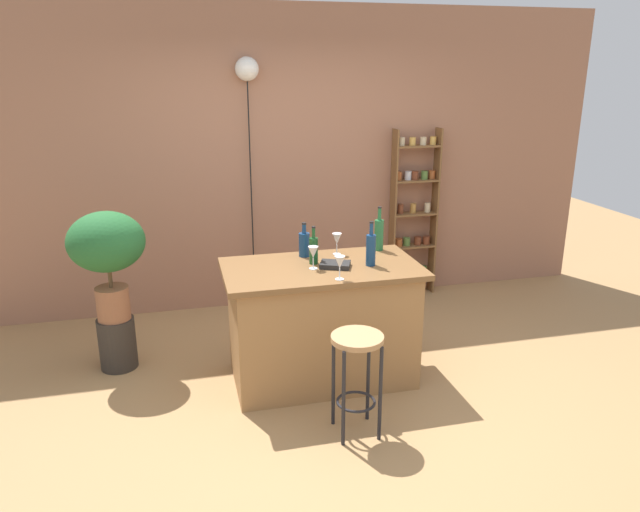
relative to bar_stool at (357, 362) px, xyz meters
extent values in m
plane|color=#A37A4C|center=(-0.04, 0.44, -0.50)|extent=(12.00, 12.00, 0.00)
cube|color=#9E6B51|center=(-0.04, 2.39, 0.90)|extent=(6.40, 0.10, 2.80)
cube|color=#9E7042|center=(-0.04, 0.74, -0.08)|extent=(1.30, 0.71, 0.85)
cube|color=brown|center=(-0.04, 0.74, 0.37)|extent=(1.41, 0.77, 0.04)
cylinder|color=black|center=(-0.12, -0.12, -0.18)|extent=(0.02, 0.02, 0.64)
cylinder|color=black|center=(0.12, -0.12, -0.18)|extent=(0.02, 0.02, 0.64)
cylinder|color=black|center=(-0.12, 0.12, -0.18)|extent=(0.02, 0.02, 0.64)
cylinder|color=black|center=(0.12, 0.12, -0.18)|extent=(0.02, 0.02, 0.64)
torus|color=black|center=(0.00, 0.00, -0.28)|extent=(0.25, 0.25, 0.02)
cylinder|color=tan|center=(0.00, 0.00, 0.16)|extent=(0.33, 0.33, 0.03)
cube|color=brown|center=(1.07, 2.25, 0.34)|extent=(0.02, 0.15, 1.68)
cube|color=brown|center=(1.52, 2.25, 0.34)|extent=(0.02, 0.15, 1.68)
cube|color=brown|center=(1.29, 2.25, -0.33)|extent=(0.43, 0.15, 0.02)
cylinder|color=silver|center=(1.15, 2.25, -0.27)|extent=(0.07, 0.07, 0.10)
cylinder|color=brown|center=(1.29, 2.24, -0.27)|extent=(0.07, 0.07, 0.10)
cylinder|color=#4C7033|center=(1.43, 2.24, -0.27)|extent=(0.07, 0.07, 0.10)
cube|color=brown|center=(1.29, 2.25, 0.01)|extent=(0.43, 0.15, 0.02)
cylinder|color=#994C23|center=(1.14, 2.24, 0.06)|extent=(0.07, 0.07, 0.08)
cylinder|color=#4C7033|center=(1.23, 2.25, 0.06)|extent=(0.07, 0.07, 0.08)
cylinder|color=brown|center=(1.35, 2.25, 0.06)|extent=(0.07, 0.07, 0.08)
cylinder|color=brown|center=(1.45, 2.25, 0.06)|extent=(0.07, 0.07, 0.08)
cube|color=brown|center=(1.29, 2.25, 0.34)|extent=(0.43, 0.15, 0.02)
cylinder|color=brown|center=(1.15, 2.26, 0.40)|extent=(0.06, 0.06, 0.09)
cylinder|color=#AD7A38|center=(1.29, 2.25, 0.40)|extent=(0.06, 0.06, 0.09)
cylinder|color=beige|center=(1.44, 2.26, 0.40)|extent=(0.06, 0.06, 0.09)
cube|color=brown|center=(1.29, 2.25, 0.68)|extent=(0.43, 0.15, 0.02)
cylinder|color=#994C23|center=(1.11, 2.25, 0.73)|extent=(0.07, 0.07, 0.08)
cylinder|color=silver|center=(1.22, 2.25, 0.73)|extent=(0.07, 0.07, 0.08)
cylinder|color=brown|center=(1.28, 2.24, 0.73)|extent=(0.07, 0.07, 0.08)
cylinder|color=#4C7033|center=(1.38, 2.24, 0.73)|extent=(0.07, 0.07, 0.08)
cylinder|color=#994C23|center=(1.47, 2.25, 0.73)|extent=(0.07, 0.07, 0.08)
cube|color=brown|center=(1.29, 2.25, 1.02)|extent=(0.43, 0.15, 0.02)
cylinder|color=beige|center=(1.13, 2.25, 1.06)|extent=(0.06, 0.06, 0.08)
cylinder|color=gold|center=(1.24, 2.24, 1.06)|extent=(0.06, 0.06, 0.08)
cylinder|color=beige|center=(1.35, 2.24, 1.06)|extent=(0.06, 0.06, 0.08)
cylinder|color=gold|center=(1.46, 2.25, 1.06)|extent=(0.06, 0.06, 0.08)
cylinder|color=#2D2823|center=(-1.54, 1.28, -0.30)|extent=(0.28, 0.28, 0.41)
cylinder|color=#935B3D|center=(-1.54, 1.28, 0.04)|extent=(0.25, 0.25, 0.26)
cylinder|color=brown|center=(-1.54, 1.28, 0.25)|extent=(0.03, 0.03, 0.16)
ellipsoid|color=#23602D|center=(-1.54, 1.28, 0.52)|extent=(0.56, 0.51, 0.45)
cylinder|color=navy|center=(0.31, 0.68, 0.50)|extent=(0.07, 0.07, 0.22)
cylinder|color=navy|center=(0.31, 0.68, 0.66)|extent=(0.03, 0.03, 0.09)
cylinder|color=black|center=(0.31, 0.68, 0.71)|extent=(0.03, 0.03, 0.01)
cylinder|color=#236638|center=(0.49, 1.02, 0.51)|extent=(0.07, 0.07, 0.24)
cylinder|color=#236638|center=(0.49, 1.02, 0.67)|extent=(0.03, 0.03, 0.09)
cylinder|color=black|center=(0.49, 1.02, 0.72)|extent=(0.03, 0.03, 0.01)
cylinder|color=#194C23|center=(-0.08, 0.81, 0.48)|extent=(0.06, 0.06, 0.19)
cylinder|color=#194C23|center=(-0.08, 0.81, 0.62)|extent=(0.02, 0.02, 0.07)
cylinder|color=black|center=(-0.08, 0.81, 0.66)|extent=(0.03, 0.03, 0.01)
cylinder|color=navy|center=(-0.11, 1.00, 0.48)|extent=(0.08, 0.08, 0.18)
cylinder|color=navy|center=(-0.11, 1.00, 0.60)|extent=(0.03, 0.03, 0.07)
cylinder|color=black|center=(-0.11, 1.00, 0.64)|extent=(0.03, 0.03, 0.01)
cylinder|color=silver|center=(0.01, 0.44, 0.39)|extent=(0.06, 0.06, 0.00)
cylinder|color=silver|center=(0.01, 0.44, 0.43)|extent=(0.01, 0.01, 0.07)
cone|color=silver|center=(0.01, 0.44, 0.51)|extent=(0.07, 0.07, 0.08)
cylinder|color=silver|center=(-0.11, 0.70, 0.39)|extent=(0.06, 0.06, 0.00)
cylinder|color=silver|center=(-0.11, 0.70, 0.43)|extent=(0.01, 0.01, 0.07)
cone|color=silver|center=(-0.11, 0.70, 0.51)|extent=(0.07, 0.07, 0.08)
cylinder|color=silver|center=(0.14, 0.99, 0.39)|extent=(0.06, 0.06, 0.00)
cylinder|color=silver|center=(0.14, 0.99, 0.43)|extent=(0.01, 0.01, 0.07)
cone|color=silver|center=(0.14, 0.99, 0.51)|extent=(0.07, 0.07, 0.08)
cube|color=black|center=(0.05, 0.70, 0.40)|extent=(0.25, 0.22, 0.03)
cylinder|color=black|center=(-0.33, 2.28, 0.62)|extent=(0.01, 0.01, 2.23)
sphere|color=white|center=(-0.33, 2.28, 1.73)|extent=(0.21, 0.21, 0.21)
camera|label=1|loc=(-1.02, -3.17, 1.74)|focal=33.42mm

